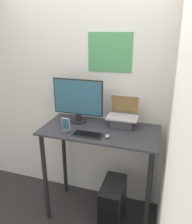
% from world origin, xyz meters
% --- Properties ---
extents(wall_back, '(6.00, 0.06, 2.60)m').
position_xyz_m(wall_back, '(-0.00, 0.66, 1.30)').
color(wall_back, silver).
rests_on(wall_back, ground_plane).
extents(wall_side_right, '(0.05, 6.00, 2.60)m').
position_xyz_m(wall_side_right, '(0.67, 0.00, 1.30)').
color(wall_side_right, silver).
rests_on(wall_side_right, ground_plane).
extents(desk, '(1.18, 0.58, 1.09)m').
position_xyz_m(desk, '(0.00, 0.29, 0.86)').
color(desk, '#333338').
rests_on(desk, ground_plane).
extents(laptop, '(0.31, 0.24, 0.30)m').
position_xyz_m(laptop, '(0.20, 0.45, 1.17)').
color(laptop, '#4C4C51').
rests_on(laptop, desk).
extents(monitor, '(0.54, 0.18, 0.47)m').
position_xyz_m(monitor, '(-0.28, 0.41, 1.32)').
color(monitor, black).
rests_on(monitor, desk).
extents(keyboard, '(0.28, 0.12, 0.02)m').
position_xyz_m(keyboard, '(-0.07, 0.12, 1.10)').
color(keyboard, black).
rests_on(keyboard, desk).
extents(mouse, '(0.04, 0.06, 0.03)m').
position_xyz_m(mouse, '(0.12, 0.14, 1.10)').
color(mouse, '#99999E').
rests_on(mouse, desk).
extents(cell_phone, '(0.08, 0.07, 0.15)m').
position_xyz_m(cell_phone, '(-0.30, 0.12, 1.14)').
color(cell_phone, '#4C4C51').
rests_on(cell_phone, desk).
extents(computer_tower, '(0.23, 0.42, 0.52)m').
position_xyz_m(computer_tower, '(0.17, 0.21, 0.26)').
color(computer_tower, black).
rests_on(computer_tower, ground_plane).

